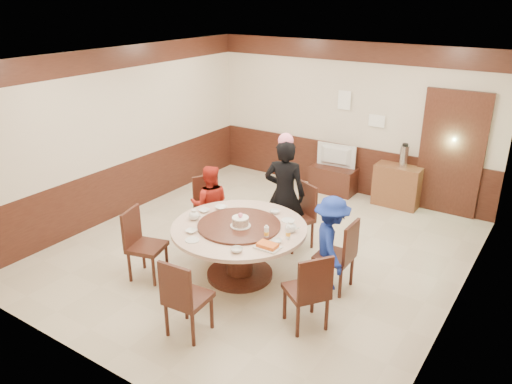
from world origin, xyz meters
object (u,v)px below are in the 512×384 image
Objects in this scene: person_red at (210,204)px; birthday_cake at (240,222)px; tv_stand at (333,180)px; television at (335,156)px; person_blue at (331,243)px; banquet_table at (239,241)px; person_standing at (285,194)px; thermos at (404,156)px; shrimp_platter at (268,246)px; side_cabinet at (397,186)px.

birthday_cake is at bearing 112.20° from person_red.
television is (0.00, 0.00, 0.47)m from tv_stand.
banquet_table is at bearing 74.18° from person_blue.
person_blue is at bearing 24.39° from birthday_cake.
tv_stand is (-0.28, 3.51, -0.28)m from banquet_table.
birthday_cake is at bearing -36.58° from banquet_table.
person_standing reaches higher than birthday_cake.
person_red reaches higher than television.
tv_stand is (0.70, 2.90, -0.36)m from person_red.
person_blue is at bearing 110.64° from television.
person_red is 3.22× the size of thermos.
person_red is 1.86m from shrimp_platter.
thermos is at bearing -35.93° from person_blue.
person_standing reaches higher than thermos.
shrimp_platter is at bearing -24.55° from birthday_cake.
side_cabinet is 2.11× the size of thermos.
person_red is 2.99m from television.
birthday_cake is at bearing 155.45° from shrimp_platter.
shrimp_platter is 3.86m from thermos.
person_red is 3.01m from tv_stand.
person_standing is 2.43m from television.
person_standing reaches higher than shrimp_platter.
person_blue is 3.10m from side_cabinet.
person_blue reaches higher than television.
side_cabinet is at bearing 1.40° from tv_stand.
thermos is (-0.10, 3.09, 0.31)m from person_blue.
birthday_cake is at bearing -84.78° from tv_stand.
person_red is 1.44× the size of tv_stand.
birthday_cake is (-1.07, -0.48, 0.21)m from person_blue.
birthday_cake is 0.32× the size of tv_stand.
shrimp_platter is at bearing -95.67° from thermos.
person_standing is at bearing 112.91° from shrimp_platter.
person_blue is 3.31× the size of thermos.
shrimp_platter is at bearing 95.52° from person_standing.
person_standing reaches higher than person_blue.
person_standing is 1.28m from person_blue.
person_red is 1.61× the size of television.
side_cabinet is at bearing 180.00° from thermos.
tv_stand is at bearing -139.31° from person_red.
shrimp_platter is (0.63, -0.30, 0.24)m from banquet_table.
person_standing is 1.37× the size of person_red.
birthday_cake is at bearing -105.12° from thermos.
television is 2.00× the size of thermos.
shrimp_platter is (-0.48, -0.75, 0.15)m from person_blue.
person_blue reaches higher than shrimp_platter.
shrimp_platter is at bearing 109.41° from person_blue.
person_red is 1.53× the size of side_cabinet.
television is at bearing -139.31° from person_red.
thermos is at bearing 74.88° from birthday_cake.
banquet_table is at bearing -105.95° from thermos.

